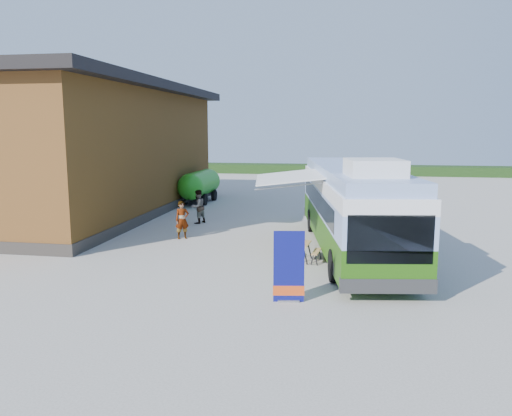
% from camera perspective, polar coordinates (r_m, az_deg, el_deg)
% --- Properties ---
extents(ground, '(100.00, 100.00, 0.00)m').
position_cam_1_polar(ground, '(18.23, -2.18, -6.53)').
color(ground, '#BCB7AD').
rests_on(ground, ground).
extents(barn, '(9.60, 21.20, 7.50)m').
position_cam_1_polar(barn, '(30.68, -17.78, 6.18)').
color(barn, brown).
rests_on(barn, ground).
extents(hedge, '(40.00, 3.00, 1.00)m').
position_cam_1_polar(hedge, '(55.51, 14.35, 4.21)').
color(hedge, '#264419').
rests_on(hedge, ground).
extents(bus, '(4.66, 13.09, 3.94)m').
position_cam_1_polar(bus, '(20.32, 10.84, 0.37)').
color(bus, '#387413').
rests_on(bus, ground).
extents(awning, '(3.51, 4.95, 0.54)m').
position_cam_1_polar(awning, '(20.32, 4.52, 3.30)').
color(awning, white).
rests_on(awning, ground).
extents(banner, '(0.89, 0.27, 2.07)m').
position_cam_1_polar(banner, '(14.27, 3.77, -7.44)').
color(banner, navy).
rests_on(banner, ground).
extents(picnic_table, '(1.32, 1.20, 0.69)m').
position_cam_1_polar(picnic_table, '(18.69, 5.41, -4.54)').
color(picnic_table, tan).
rests_on(picnic_table, ground).
extents(person_a, '(0.75, 0.69, 1.71)m').
position_cam_1_polar(person_a, '(22.56, -8.44, -1.36)').
color(person_a, '#999999').
rests_on(person_a, ground).
extents(person_b, '(1.01, 1.08, 1.76)m').
position_cam_1_polar(person_b, '(26.14, -6.65, 0.15)').
color(person_b, '#999999').
rests_on(person_b, ground).
extents(slurry_tanker, '(1.79, 5.74, 2.12)m').
position_cam_1_polar(slurry_tanker, '(33.52, -6.45, 2.69)').
color(slurry_tanker, '#22941B').
rests_on(slurry_tanker, ground).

